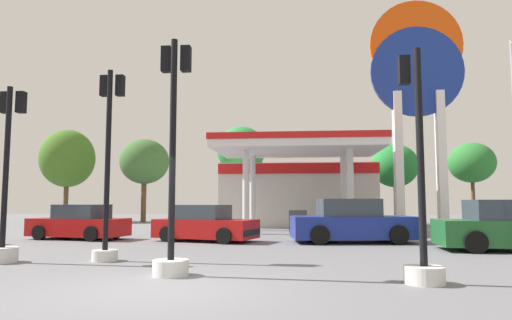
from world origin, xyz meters
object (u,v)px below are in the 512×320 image
Objects in this scene: traffic_signal_1 at (421,218)px; tree_3 at (395,166)px; tree_1 at (144,162)px; traffic_signal_0 at (172,193)px; car_3 at (352,223)px; car_0 at (511,228)px; car_1 at (205,225)px; station_pole_sign at (417,83)px; traffic_signal_2 at (108,181)px; car_2 at (79,223)px; tree_0 at (67,159)px; tree_2 at (241,150)px; tree_4 at (472,163)px; traffic_signal_3 at (5,207)px.

tree_3 is at bearing 79.24° from traffic_signal_1.
tree_1 is at bearing 120.05° from traffic_signal_1.
car_3 is at bearing 59.75° from traffic_signal_0.
tree_3 is (0.12, 17.27, 3.30)m from car_0.
traffic_signal_1 is (5.96, -8.54, 0.60)m from car_1.
traffic_signal_2 is at bearing -133.84° from station_pole_sign.
tree_3 is at bearing -1.77° from tree_1.
tree_1 reaches higher than car_2.
tree_0 reaches higher than car_0.
traffic_signal_0 is at bearing -112.44° from tree_3.
station_pole_sign reaches higher than tree_2.
tree_4 is (14.85, 23.43, 2.52)m from traffic_signal_0.
tree_3 reaches higher than traffic_signal_3.
tree_1 reaches higher than traffic_signal_2.
car_1 is 8.18m from traffic_signal_0.
station_pole_sign is 16.93m from traffic_signal_2.
car_1 is 22.35m from tree_4.
car_0 is 14.71m from traffic_signal_3.
tree_2 is (-6.31, 22.49, 3.90)m from traffic_signal_1.
traffic_signal_3 is at bearing -138.37° from station_pole_sign.
car_1 is 0.93× the size of traffic_signal_1.
car_3 is at bearing 151.70° from car_0.
traffic_signal_2 is 0.92× the size of tree_3.
tree_2 reaches higher than traffic_signal_0.
traffic_signal_2 is at bearing -93.00° from tree_2.
tree_1 is (-13.81, 23.87, 3.27)m from traffic_signal_1.
station_pole_sign is 20.29m from tree_1.
car_3 is at bearing -107.77° from tree_3.
traffic_signal_1 is at bearing -59.95° from tree_1.
car_0 is 0.80× the size of tree_4.
tree_0 is 1.03× the size of tree_2.
tree_0 reaches higher than car_2.
traffic_signal_0 reaches higher than car_3.
traffic_signal_2 is at bearing 138.05° from traffic_signal_0.
traffic_signal_1 is 0.80× the size of tree_4.
tree_0 is at bearing 157.37° from station_pole_sign.
car_2 is 0.74× the size of tree_4.
tree_1 reaches higher than car_1.
traffic_signal_3 is at bearing -78.10° from car_2.
station_pole_sign is 19.19m from traffic_signal_3.
traffic_signal_2 is (-11.10, -11.56, -5.46)m from station_pole_sign.
traffic_signal_0 is at bearing -120.25° from car_3.
car_3 is 25.39m from tree_0.
tree_1 is at bearing -179.88° from tree_4.
traffic_signal_1 is at bearing -100.76° from tree_3.
traffic_signal_2 reaches higher than car_1.
tree_0 is at bearing 129.71° from traffic_signal_1.
traffic_signal_0 is 1.00× the size of traffic_signal_2.
car_3 is 11.53m from traffic_signal_3.
car_2 is 0.76× the size of tree_3.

